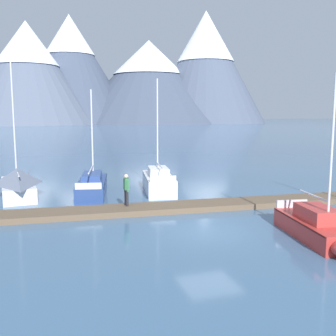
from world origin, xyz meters
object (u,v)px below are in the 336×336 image
object	(u,v)px
sailboat_nearest_berth	(17,182)
sailboat_mid_dock_starboard	(320,228)
person_on_dock	(126,188)
sailboat_mid_dock_port	(158,181)
sailboat_second_berth	(93,185)

from	to	relation	value
sailboat_nearest_berth	sailboat_mid_dock_starboard	distance (m)	17.83
person_on_dock	sailboat_mid_dock_port	bearing A→B (deg)	57.21
sailboat_second_berth	sailboat_mid_dock_starboard	distance (m)	14.44
sailboat_nearest_berth	sailboat_mid_dock_starboard	world-z (taller)	sailboat_nearest_berth
sailboat_second_berth	sailboat_mid_dock_starboard	bearing A→B (deg)	-58.08
sailboat_mid_dock_starboard	sailboat_nearest_berth	bearing A→B (deg)	133.14
sailboat_nearest_berth	sailboat_mid_dock_starboard	bearing A→B (deg)	-46.86
sailboat_mid_dock_starboard	person_on_dock	xyz separation A→B (m)	(-6.48, 7.13, 0.73)
sailboat_mid_dock_port	sailboat_second_berth	bearing A→B (deg)	176.79
sailboat_mid_dock_starboard	person_on_dock	bearing A→B (deg)	132.27
sailboat_mid_dock_port	person_on_dock	world-z (taller)	sailboat_mid_dock_port
sailboat_mid_dock_port	sailboat_mid_dock_starboard	bearing A→B (deg)	-74.48
sailboat_mid_dock_starboard	person_on_dock	size ratio (longest dim) A/B	3.92
person_on_dock	sailboat_nearest_berth	bearing A→B (deg)	134.17
sailboat_nearest_berth	sailboat_mid_dock_port	size ratio (longest dim) A/B	1.13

